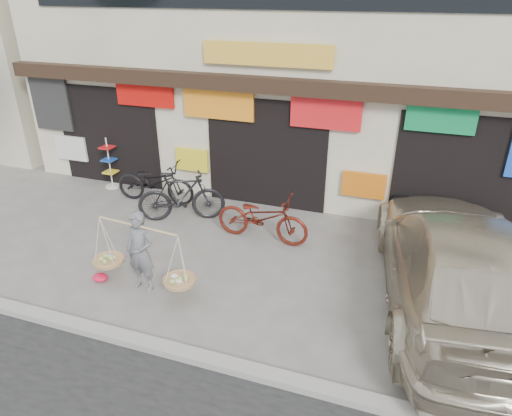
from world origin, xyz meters
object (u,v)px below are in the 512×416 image
(bike_1, at_px, (181,196))
(bike_2, at_px, (262,217))
(bike_0, at_px, (155,182))
(display_rack, at_px, (110,168))
(street_vendor, at_px, (141,255))
(suv, at_px, (458,263))

(bike_1, xyz_separation_m, bike_2, (2.09, -0.28, -0.07))
(bike_0, xyz_separation_m, display_rack, (-1.67, 0.46, 0.02))
(bike_0, xyz_separation_m, bike_2, (3.20, -0.97, -0.00))
(street_vendor, relative_size, suv, 0.34)
(bike_1, xyz_separation_m, display_rack, (-2.77, 1.15, -0.04))
(suv, bearing_deg, street_vendor, 6.17)
(suv, bearing_deg, bike_1, -20.64)
(bike_1, relative_size, suv, 0.33)
(street_vendor, bearing_deg, suv, 19.15)
(street_vendor, bearing_deg, bike_1, 107.65)
(street_vendor, xyz_separation_m, display_rack, (-3.35, 3.83, -0.14))
(street_vendor, xyz_separation_m, suv, (5.36, 1.30, 0.15))
(bike_2, xyz_separation_m, display_rack, (-4.86, 1.43, 0.03))
(bike_2, bearing_deg, bike_0, 75.82)
(street_vendor, distance_m, display_rack, 5.09)
(bike_1, bearing_deg, display_rack, 43.23)
(display_rack, bearing_deg, bike_2, -16.34)
(street_vendor, xyz_separation_m, bike_2, (1.51, 2.41, -0.16))
(bike_2, relative_size, suv, 0.33)
(bike_1, bearing_deg, street_vendor, 167.88)
(bike_0, height_order, bike_2, bike_0)
(street_vendor, distance_m, suv, 5.52)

